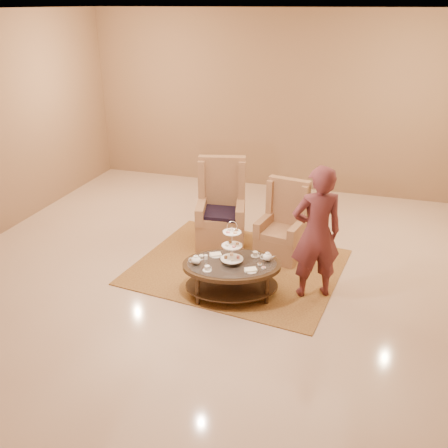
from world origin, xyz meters
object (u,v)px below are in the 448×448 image
(armchair_left, at_px, (221,215))
(armchair_right, at_px, (283,231))
(tea_table, at_px, (232,269))
(person, at_px, (316,233))

(armchair_left, relative_size, armchair_right, 1.16)
(tea_table, height_order, armchair_right, armchair_right)
(tea_table, distance_m, armchair_right, 1.41)
(armchair_right, distance_m, person, 1.28)
(person, bearing_deg, armchair_right, -84.35)
(armchair_left, xyz_separation_m, armchair_right, (1.04, -0.17, -0.07))
(armchair_right, bearing_deg, person, -48.87)
(armchair_left, bearing_deg, armchair_right, -22.80)
(tea_table, xyz_separation_m, armchair_right, (0.41, 1.34, 0.00))
(armchair_right, bearing_deg, armchair_left, -178.76)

